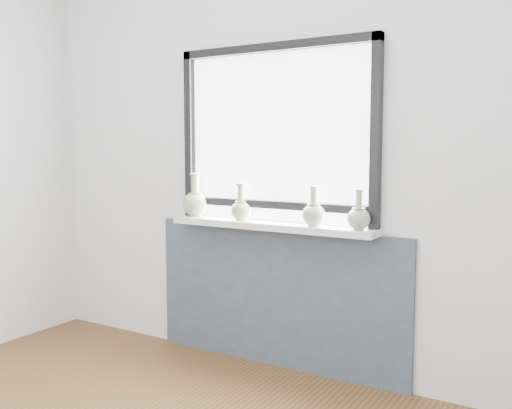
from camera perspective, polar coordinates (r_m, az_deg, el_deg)
The scene contains 8 objects.
back_wall at distance 3.44m, azimuth 2.25°, elevation 5.02°, with size 3.60×0.02×2.60m, color silver.
apron_panel at distance 3.54m, azimuth 1.95°, elevation -9.23°, with size 1.70×0.03×0.86m, color #434B57.
windowsill at distance 3.39m, azimuth 1.40°, elevation -2.12°, with size 1.32×0.18×0.04m, color silver.
window at distance 3.41m, azimuth 1.96°, elevation 7.39°, with size 1.30×0.06×1.05m.
vase_a at distance 3.69m, azimuth -6.10°, elevation 0.22°, with size 0.17×0.17×0.28m.
vase_b at distance 3.48m, azimuth -1.53°, elevation -0.38°, with size 0.12×0.12×0.23m.
vase_c at distance 3.23m, azimuth 5.79°, elevation -0.85°, with size 0.14×0.14×0.23m.
vase_d at distance 3.12m, azimuth 10.22°, elevation -1.25°, with size 0.13×0.13×0.22m.
Camera 1 is at (1.66, -1.20, 1.35)m, focal length 40.00 mm.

